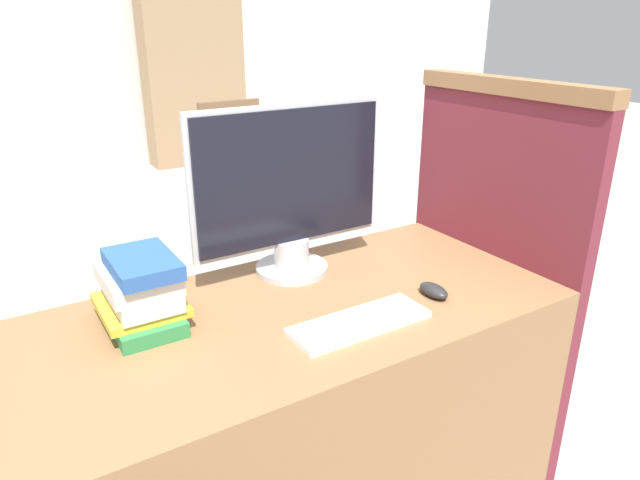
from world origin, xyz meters
name	(u,v)px	position (x,y,z in m)	size (l,w,h in m)	color
wall_back	(27,27)	(0.00, 5.33, 1.40)	(12.00, 0.06, 2.80)	beige
desk	(298,423)	(0.00, 0.35, 0.38)	(1.46, 0.69, 0.76)	#8C603D
carrel_divider	(488,276)	(0.75, 0.35, 0.67)	(0.07, 0.70, 1.32)	maroon
monitor	(290,192)	(0.11, 0.56, 1.01)	(0.61, 0.22, 0.51)	#B7B7BC
keyboard	(360,323)	(0.09, 0.18, 0.77)	(0.37, 0.13, 0.02)	white
mouse	(434,290)	(0.36, 0.21, 0.78)	(0.05, 0.10, 0.03)	#262626
book_stack	(141,292)	(-0.37, 0.49, 0.85)	(0.20, 0.26, 0.19)	#2D7F42
far_chair	(239,166)	(0.89, 2.72, 0.53)	(0.44, 0.44, 0.96)	brown
bookshelf_far	(194,77)	(1.47, 5.09, 0.90)	(1.03, 0.32, 1.80)	#9E7A56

